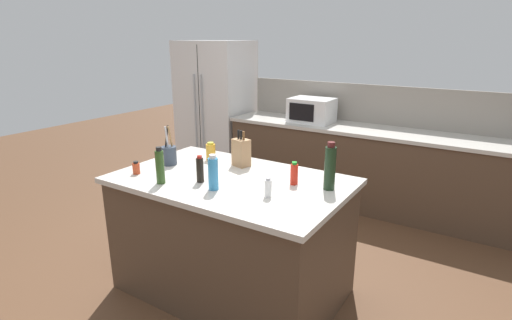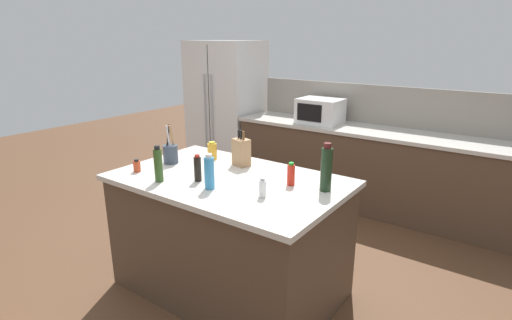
% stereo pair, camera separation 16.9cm
% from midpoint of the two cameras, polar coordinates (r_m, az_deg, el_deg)
% --- Properties ---
extents(ground_plane, '(14.00, 14.00, 0.00)m').
position_cam_midpoint_polar(ground_plane, '(3.38, -4.85, -17.81)').
color(ground_plane, brown).
extents(back_counter_run, '(3.33, 0.66, 0.94)m').
position_cam_midpoint_polar(back_counter_run, '(4.83, 13.92, -1.01)').
color(back_counter_run, '#4C3828').
rests_on(back_counter_run, ground_plane).
extents(wall_backsplash, '(3.29, 0.03, 0.46)m').
position_cam_midpoint_polar(wall_backsplash, '(4.96, 15.69, 7.65)').
color(wall_backsplash, gray).
rests_on(wall_backsplash, back_counter_run).
extents(kitchen_island, '(1.71, 1.06, 0.94)m').
position_cam_midpoint_polar(kitchen_island, '(3.13, -5.07, -10.71)').
color(kitchen_island, '#4C3828').
rests_on(kitchen_island, ground_plane).
extents(refrigerator, '(0.97, 0.75, 1.89)m').
position_cam_midpoint_polar(refrigerator, '(5.80, -6.58, 7.20)').
color(refrigerator, white).
rests_on(refrigerator, ground_plane).
extents(microwave, '(0.51, 0.39, 0.29)m').
position_cam_midpoint_polar(microwave, '(4.92, 6.99, 7.08)').
color(microwave, white).
rests_on(microwave, back_counter_run).
extents(knife_block, '(0.15, 0.13, 0.29)m').
position_cam_midpoint_polar(knife_block, '(3.19, -3.64, 1.10)').
color(knife_block, '#A87C54').
rests_on(knife_block, kitchen_island).
extents(utensil_crock, '(0.12, 0.12, 0.32)m').
position_cam_midpoint_polar(utensil_crock, '(3.32, -13.74, 0.73)').
color(utensil_crock, '#333D4C').
rests_on(utensil_crock, kitchen_island).
extents(soy_sauce_bottle, '(0.05, 0.05, 0.20)m').
position_cam_midpoint_polar(soy_sauce_bottle, '(2.87, -9.68, -1.37)').
color(soy_sauce_bottle, black).
rests_on(soy_sauce_bottle, kitchen_island).
extents(hot_sauce_bottle, '(0.05, 0.05, 0.16)m').
position_cam_midpoint_polar(hot_sauce_bottle, '(2.80, 3.76, -2.00)').
color(hot_sauce_bottle, red).
rests_on(hot_sauce_bottle, kitchen_island).
extents(dish_soap_bottle, '(0.07, 0.07, 0.25)m').
position_cam_midpoint_polar(dish_soap_bottle, '(2.71, -7.92, -1.90)').
color(dish_soap_bottle, '#3384BC').
rests_on(dish_soap_bottle, kitchen_island).
extents(honey_jar, '(0.08, 0.08, 0.15)m').
position_cam_midpoint_polar(honey_jar, '(3.39, -7.91, 1.18)').
color(honey_jar, gold).
rests_on(honey_jar, kitchen_island).
extents(olive_oil_bottle, '(0.06, 0.06, 0.27)m').
position_cam_midpoint_polar(olive_oil_bottle, '(2.90, -15.19, -0.90)').
color(olive_oil_bottle, '#2D4C1E').
rests_on(olive_oil_bottle, kitchen_island).
extents(salt_shaker, '(0.05, 0.05, 0.13)m').
position_cam_midpoint_polar(salt_shaker, '(2.58, -0.14, -4.03)').
color(salt_shaker, silver).
rests_on(salt_shaker, kitchen_island).
extents(spice_jar_paprika, '(0.06, 0.06, 0.10)m').
position_cam_midpoint_polar(spice_jar_paprika, '(3.18, -18.21, -1.11)').
color(spice_jar_paprika, '#B73D1E').
rests_on(spice_jar_paprika, kitchen_island).
extents(wine_bottle, '(0.08, 0.08, 0.33)m').
position_cam_midpoint_polar(wine_bottle, '(2.71, 8.78, -1.06)').
color(wine_bottle, black).
rests_on(wine_bottle, kitchen_island).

